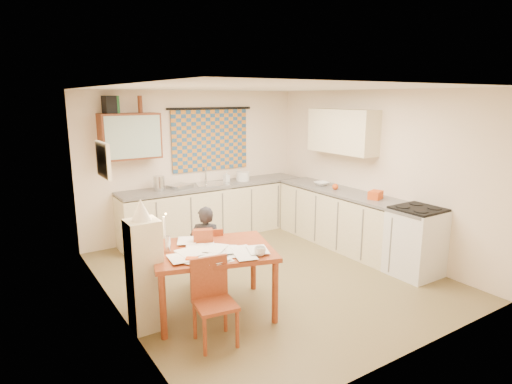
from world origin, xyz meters
TOP-DOWN VIEW (x-y plane):
  - floor at (0.00, 0.00)m, footprint 4.00×4.50m
  - ceiling at (0.00, 0.00)m, footprint 4.00×4.50m
  - wall_back at (0.00, 2.26)m, footprint 4.00×0.02m
  - wall_front at (0.00, -2.26)m, footprint 4.00×0.02m
  - wall_left at (-2.01, 0.00)m, footprint 0.02×4.50m
  - wall_right at (2.01, 0.00)m, footprint 0.02×4.50m
  - window_blind at (0.30, 2.22)m, footprint 1.45×0.03m
  - curtain_rod at (0.30, 2.20)m, footprint 1.60×0.04m
  - wall_cabinet at (-1.15, 2.08)m, footprint 0.90×0.34m
  - wall_cabinet_glass at (-1.15, 1.91)m, footprint 0.84×0.02m
  - upper_cabinet_right at (1.83, 0.55)m, footprint 0.34×1.30m
  - framed_print at (-1.97, 0.40)m, footprint 0.04×0.50m
  - print_canvas at (-1.95, 0.40)m, footprint 0.01×0.42m
  - counter_back at (0.21, 1.95)m, footprint 3.30×0.62m
  - counter_right at (1.70, 0.13)m, footprint 0.62×2.95m
  - stove at (1.70, -1.07)m, footprint 0.61×0.61m
  - sink at (0.19, 1.95)m, footprint 0.66×0.59m
  - tap at (0.14, 2.13)m, footprint 0.03×0.03m
  - dish_rack at (-0.42, 1.95)m, footprint 0.43×0.40m
  - kettle at (-0.77, 1.95)m, footprint 0.20×0.20m
  - mixing_bowl at (0.79, 1.95)m, footprint 0.27×0.27m
  - soap_bottle at (0.49, 2.00)m, footprint 0.12×0.12m
  - bowl at (1.70, 0.86)m, footprint 0.28×0.28m
  - orange_bag at (1.70, -0.33)m, footprint 0.26×0.23m
  - fruit_orange at (1.65, 0.47)m, footprint 0.10×0.10m
  - speaker at (-1.43, 2.08)m, footprint 0.18×0.22m
  - bottle_green at (-1.31, 2.08)m, footprint 0.08×0.08m
  - bottle_brown at (-0.96, 2.08)m, footprint 0.08×0.08m
  - dining_table at (-1.08, -0.50)m, footprint 1.53×1.32m
  - chair_far at (-0.88, 0.06)m, footprint 0.48×0.48m
  - chair_near at (-1.37, -1.07)m, footprint 0.43×0.43m
  - person at (-0.90, 0.04)m, footprint 0.64×0.64m
  - shelf_stand at (-1.84, -0.44)m, footprint 0.32×0.30m
  - lampshade at (-1.84, -0.44)m, footprint 0.20×0.20m
  - letter_rack at (-1.08, -0.26)m, footprint 0.24×0.17m
  - mug at (-0.76, -0.96)m, footprint 0.15×0.15m
  - magazine at (-1.57, -0.58)m, footprint 0.27×0.31m
  - book at (-1.49, -0.48)m, footprint 0.37×0.38m
  - orange_box at (-1.44, -0.72)m, footprint 0.14×0.13m
  - eyeglasses at (-1.01, -0.80)m, footprint 0.14×0.08m
  - candle_holder at (-1.54, -0.33)m, footprint 0.06×0.06m
  - candle at (-1.57, -0.33)m, footprint 0.03×0.03m
  - candle_flame at (-1.52, -0.28)m, footprint 0.02×0.02m
  - papers at (-1.14, -0.65)m, footprint 1.08×1.11m

SIDE VIEW (x-z plane):
  - floor at x=0.00m, z-range -0.02..0.00m
  - chair_far at x=-0.88m, z-range -0.16..0.67m
  - chair_near at x=-1.37m, z-range -0.16..0.68m
  - dining_table at x=-1.08m, z-range 0.00..0.75m
  - counter_right at x=1.70m, z-range -0.01..0.91m
  - counter_back at x=0.21m, z-range -0.01..0.91m
  - stove at x=1.70m, z-range 0.00..0.95m
  - person at x=-0.90m, z-range 0.00..1.09m
  - shelf_stand at x=-1.84m, z-range 0.00..1.18m
  - eyeglasses at x=-1.01m, z-range 0.75..0.77m
  - book at x=-1.49m, z-range 0.75..0.77m
  - magazine at x=-1.57m, z-range 0.75..0.77m
  - papers at x=-1.14m, z-range 0.75..0.78m
  - orange_box at x=-1.44m, z-range 0.75..0.79m
  - mug at x=-0.76m, z-range 0.75..0.85m
  - letter_rack at x=-1.08m, z-range 0.75..0.91m
  - candle_holder at x=-1.54m, z-range 0.75..0.93m
  - sink at x=0.19m, z-range 0.83..0.93m
  - bowl at x=1.70m, z-range 0.92..0.98m
  - dish_rack at x=-0.42m, z-range 0.92..0.98m
  - fruit_orange at x=1.65m, z-range 0.92..1.02m
  - orange_bag at x=1.70m, z-range 0.92..1.04m
  - mixing_bowl at x=0.79m, z-range 0.92..1.08m
  - soap_bottle at x=0.49m, z-range 0.92..1.11m
  - kettle at x=-0.77m, z-range 0.92..1.16m
  - candle at x=-1.57m, z-range 0.93..1.15m
  - tap at x=0.14m, z-range 0.92..1.20m
  - candle_flame at x=-1.52m, z-range 1.15..1.17m
  - wall_back at x=0.00m, z-range 0.00..2.50m
  - wall_front at x=0.00m, z-range 0.00..2.50m
  - wall_left at x=-2.01m, z-range 0.00..2.50m
  - wall_right at x=2.01m, z-range 0.00..2.50m
  - lampshade at x=-1.84m, z-range 1.18..1.40m
  - window_blind at x=0.30m, z-range 1.12..2.17m
  - framed_print at x=-1.97m, z-range 1.50..1.90m
  - print_canvas at x=-1.95m, z-range 1.54..1.86m
  - wall_cabinet at x=-1.15m, z-range 1.45..2.15m
  - wall_cabinet_glass at x=-1.15m, z-range 1.48..2.12m
  - upper_cabinet_right at x=1.83m, z-range 1.50..2.20m
  - curtain_rod at x=0.30m, z-range 2.18..2.22m
  - speaker at x=-1.43m, z-range 2.15..2.41m
  - bottle_green at x=-1.31m, z-range 2.15..2.41m
  - bottle_brown at x=-0.96m, z-range 2.15..2.41m
  - ceiling at x=0.00m, z-range 2.50..2.52m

